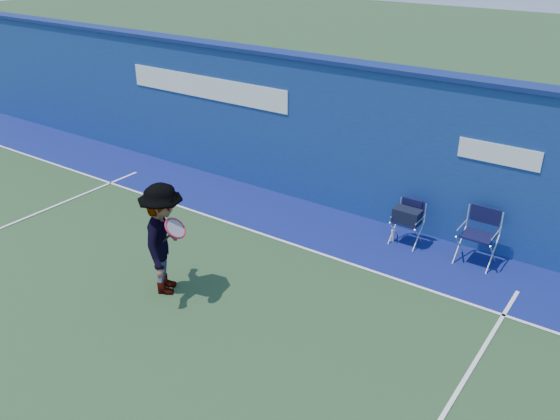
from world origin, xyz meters
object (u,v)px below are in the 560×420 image
Objects in this scene: water_bottle at (393,236)px; tennis_player at (164,239)px; directors_chair_right at (476,247)px; directors_chair_left at (407,226)px.

tennis_player is at bearing -122.57° from water_bottle.
tennis_player is (-3.84, -3.74, 0.63)m from directors_chair_right.
water_bottle is 0.13× the size of tennis_player.
directors_chair_left reaches higher than water_bottle.
directors_chair_right is at bearing 2.10° from directors_chair_left.
water_bottle is (-1.53, -0.13, -0.19)m from directors_chair_right.
directors_chair_right is at bearing 4.74° from water_bottle.
directors_chair_left is at bearing 19.12° from water_bottle.
tennis_player is (-2.31, -3.61, 0.82)m from water_bottle.
directors_chair_left is 4.52m from tennis_player.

